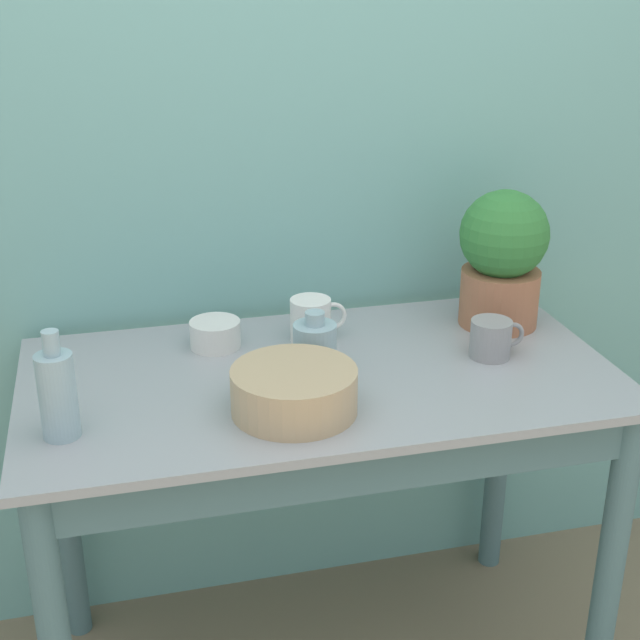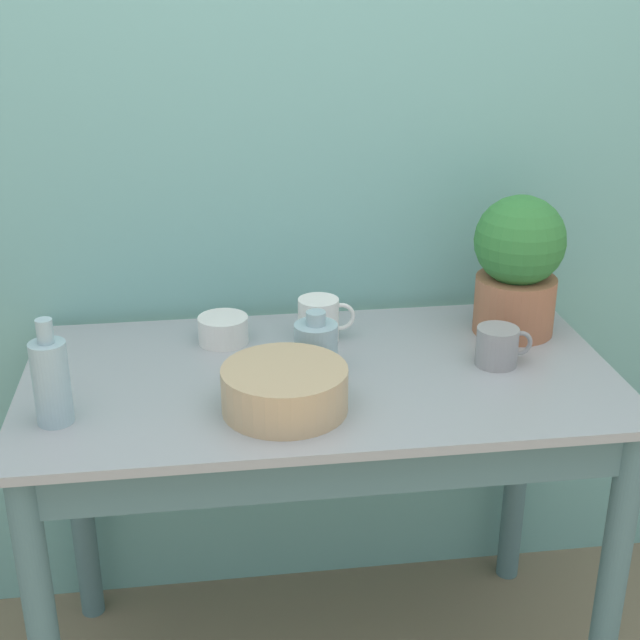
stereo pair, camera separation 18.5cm
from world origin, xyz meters
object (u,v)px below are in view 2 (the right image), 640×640
Objects in this scene: potted_plant at (518,263)px; bowl_wash_large at (285,389)px; bottle_tall at (51,380)px; bottle_short at (316,345)px; bowl_small_enamel_white at (223,330)px; mug_white at (319,320)px; mug_grey at (498,346)px.

potted_plant reaches higher than bowl_wash_large.
potted_plant is 1.55× the size of bottle_tall.
bottle_short is (-0.48, -0.13, -0.12)m from potted_plant.
bottle_tall is (-0.44, 0.01, 0.04)m from bowl_wash_large.
bowl_small_enamel_white is (-0.19, 0.16, -0.02)m from bottle_short.
mug_grey is (0.36, -0.18, -0.01)m from mug_white.
mug_white is at bearing 29.50° from bottle_tall.
bottle_short is 0.25m from bowl_small_enamel_white.
bowl_wash_large is 2.16× the size of bowl_small_enamel_white.
bowl_wash_large is at bearing -163.33° from mug_grey.
bottle_short reaches higher than bowl_wash_large.
bottle_short is 1.05× the size of mug_grey.
potted_plant is 1.32× the size of bowl_wash_large.
bowl_small_enamel_white is at bearing 161.13° from mug_grey.
potted_plant reaches higher than bottle_short.
bottle_short is at bearing 17.71° from bottle_tall.
mug_grey is (0.48, 0.14, -0.00)m from bowl_wash_large.
potted_plant is 2.51× the size of bottle_short.
bowl_small_enamel_white is (0.33, 0.33, -0.06)m from bottle_tall.
bottle_tall is 1.70× the size of mug_grey.
mug_grey is at bearing -118.75° from potted_plant.
bottle_tall is 0.92m from mug_grey.
bottle_short is at bearing -164.44° from potted_plant.
bowl_small_enamel_white is at bearing 174.73° from mug_white.
bowl_wash_large is at bearing -72.59° from bowl_small_enamel_white.
potted_plant is 2.48× the size of mug_white.
mug_white reaches higher than mug_grey.
potted_plant is 2.85× the size of bowl_small_enamel_white.
bowl_wash_large reaches higher than mug_grey.
potted_plant is 0.23m from mug_grey.
bottle_tall is 0.55m from bottle_short.
mug_grey is (0.91, 0.13, -0.05)m from bottle_tall.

